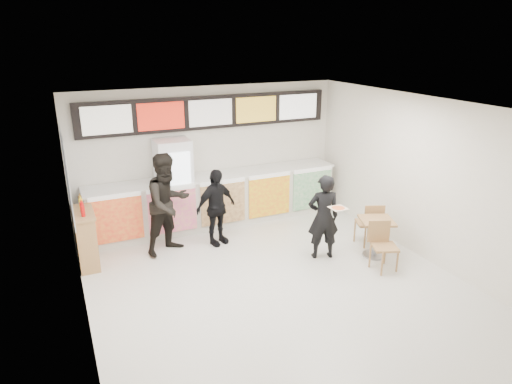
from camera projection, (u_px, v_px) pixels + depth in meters
floor at (282, 290)px, 7.57m from camera, size 7.00×7.00×0.00m
ceiling at (285, 109)px, 6.59m from camera, size 7.00×7.00×0.00m
wall_back at (210, 155)px, 10.09m from camera, size 6.00×0.00×6.00m
wall_left at (78, 239)px, 5.91m from camera, size 0.00×7.00×7.00m
wall_right at (430, 181)px, 8.25m from camera, size 0.00×7.00×7.00m
service_counter at (217, 200)px, 10.04m from camera, size 5.56×0.77×1.14m
menu_board at (210, 112)px, 9.71m from camera, size 5.50×0.14×0.70m
drinks_fridge at (174, 187)px, 9.55m from camera, size 0.70×0.67×2.00m
mirror_panel at (66, 172)px, 7.94m from camera, size 0.01×2.00×1.50m
customer_main at (323, 217)px, 8.45m from camera, size 0.68×0.54×1.63m
customer_left at (168, 204)px, 8.63m from camera, size 1.17×1.06×1.97m
customer_mid at (216, 207)px, 9.02m from camera, size 0.99×0.64×1.56m
pizza_slice at (338, 208)px, 7.95m from camera, size 0.36×0.36×0.02m
cafe_table at (376, 231)px, 8.58m from camera, size 0.94×1.56×0.88m
condiment_ledge at (86, 238)px, 8.27m from camera, size 0.37×0.93×1.23m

